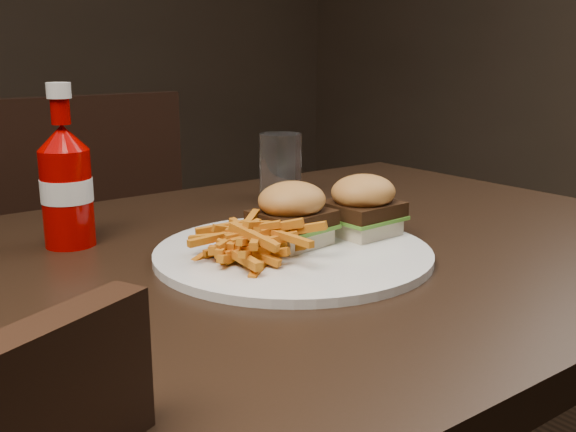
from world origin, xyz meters
TOP-DOWN VIEW (x-y plane):
  - dining_table at (0.00, 0.00)m, footprint 1.20×0.80m
  - chair_far at (0.04, 0.89)m, footprint 0.44×0.44m
  - plate at (0.02, -0.04)m, footprint 0.34×0.34m
  - sandwich_half_a at (0.03, -0.02)m, footprint 0.09×0.08m
  - sandwich_half_b at (0.13, -0.04)m, footprint 0.08×0.08m
  - fries_pile at (-0.04, -0.03)m, footprint 0.12×0.12m
  - ketchup_bottle at (-0.18, 0.18)m, footprint 0.07×0.07m
  - tumbler at (0.20, 0.23)m, footprint 0.09×0.09m

SIDE VIEW (x-z plane):
  - chair_far at x=0.04m, z-range 0.41..0.45m
  - dining_table at x=0.00m, z-range 0.71..0.75m
  - plate at x=0.02m, z-range 0.75..0.76m
  - sandwich_half_a at x=0.03m, z-range 0.76..0.78m
  - sandwich_half_b at x=0.13m, z-range 0.76..0.78m
  - fries_pile at x=-0.04m, z-range 0.76..0.81m
  - tumbler at x=0.20m, z-range 0.75..0.86m
  - ketchup_bottle at x=-0.18m, z-range 0.75..0.87m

